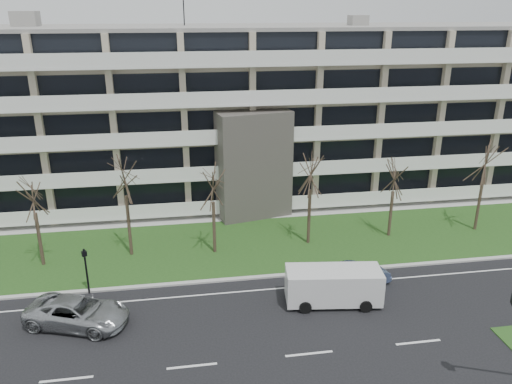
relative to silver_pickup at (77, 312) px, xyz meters
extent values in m
plane|color=black|center=(12.15, -4.52, -0.79)|extent=(160.00, 160.00, 0.00)
cube|color=#1D4517|center=(12.15, 8.48, -0.76)|extent=(90.00, 10.00, 0.06)
cube|color=#B2B2AD|center=(12.15, 3.48, -0.73)|extent=(90.00, 0.35, 0.12)
cube|color=#B2B2AD|center=(12.15, 13.98, -0.75)|extent=(90.00, 2.00, 0.08)
cube|color=white|center=(12.15, 1.98, -0.79)|extent=(90.00, 0.12, 0.01)
cube|color=#C1B696|center=(12.15, 20.98, 6.71)|extent=(60.00, 12.00, 15.00)
cube|color=gray|center=(12.15, 20.98, 14.36)|extent=(60.50, 12.50, 0.30)
cube|color=#4C4742|center=(12.15, 13.98, 3.71)|extent=(6.39, 3.69, 9.00)
cube|color=black|center=(12.15, 13.78, 1.21)|extent=(4.92, 1.19, 3.50)
cube|color=gray|center=(-5.85, 20.98, 15.11)|extent=(2.00, 2.00, 1.20)
cylinder|color=black|center=(7.15, 20.98, 16.21)|extent=(0.10, 0.10, 3.50)
cube|color=black|center=(12.15, 14.96, 1.31)|extent=(58.00, 0.10, 1.80)
cube|color=white|center=(12.15, 14.28, -0.19)|extent=(58.00, 1.40, 0.22)
cube|color=white|center=(12.15, 13.63, 0.41)|extent=(58.00, 0.08, 1.00)
cube|color=black|center=(12.15, 14.96, 4.31)|extent=(58.00, 0.10, 1.80)
cube|color=white|center=(12.15, 14.28, 2.81)|extent=(58.00, 1.40, 0.22)
cube|color=white|center=(12.15, 13.63, 3.41)|extent=(58.00, 0.08, 1.00)
cube|color=black|center=(12.15, 14.96, 7.31)|extent=(58.00, 0.10, 1.80)
cube|color=white|center=(12.15, 14.28, 5.81)|extent=(58.00, 1.40, 0.22)
cube|color=white|center=(12.15, 13.63, 6.41)|extent=(58.00, 0.08, 1.00)
cube|color=black|center=(12.15, 14.96, 10.31)|extent=(58.00, 0.10, 1.80)
cube|color=white|center=(12.15, 14.28, 8.81)|extent=(58.00, 1.40, 0.22)
cube|color=white|center=(12.15, 13.63, 9.41)|extent=(58.00, 0.08, 1.00)
cube|color=black|center=(12.15, 14.96, 13.31)|extent=(58.00, 0.10, 1.80)
cube|color=white|center=(12.15, 14.28, 11.81)|extent=(58.00, 1.40, 0.22)
cube|color=white|center=(12.15, 13.63, 12.41)|extent=(58.00, 0.08, 1.00)
imported|color=#A6A9AD|center=(0.00, 0.00, 0.00)|extent=(6.27, 4.40, 1.59)
imported|color=#667CB1|center=(16.68, 1.45, -0.02)|extent=(4.95, 2.81, 1.54)
cube|color=silver|center=(14.77, -0.08, 0.41)|extent=(5.86, 2.79, 1.99)
cube|color=black|center=(14.77, -0.08, 0.98)|extent=(5.43, 2.58, 0.73)
cube|color=silver|center=(17.41, -0.41, 0.25)|extent=(0.61, 2.02, 1.25)
cylinder|color=black|center=(12.87, -0.89, -0.43)|extent=(0.76, 0.35, 0.73)
cylinder|color=black|center=(13.14, 1.19, -0.43)|extent=(0.76, 0.35, 0.73)
cylinder|color=black|center=(16.40, -1.34, -0.43)|extent=(0.76, 0.35, 0.73)
cylinder|color=black|center=(16.66, 0.74, -0.43)|extent=(0.76, 0.35, 0.73)
cylinder|color=black|center=(0.07, 3.33, 0.74)|extent=(0.12, 0.12, 3.06)
cube|color=black|center=(0.07, 3.33, 1.96)|extent=(0.35, 0.32, 0.33)
sphere|color=red|center=(0.07, 3.33, 1.96)|extent=(0.14, 0.14, 0.14)
cylinder|color=#382B21|center=(-3.61, 7.59, 1.15)|extent=(0.24, 0.24, 3.90)
cylinder|color=#382B21|center=(2.31, 8.17, 1.48)|extent=(0.24, 0.24, 4.55)
cylinder|color=#382B21|center=(8.28, 7.64, 1.16)|extent=(0.24, 0.24, 3.92)
cylinder|color=#382B21|center=(15.37, 8.01, 1.36)|extent=(0.24, 0.24, 4.31)
cylinder|color=#382B21|center=(21.92, 8.28, 1.05)|extent=(0.24, 0.24, 3.69)
cylinder|color=#382B21|center=(29.23, 8.28, 1.43)|extent=(0.24, 0.24, 4.45)
camera|label=1|loc=(6.11, -25.02, 15.97)|focal=35.00mm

